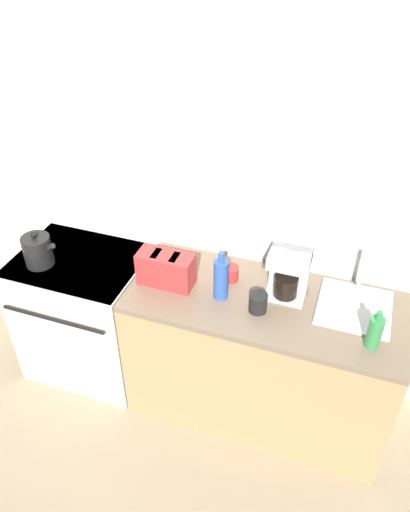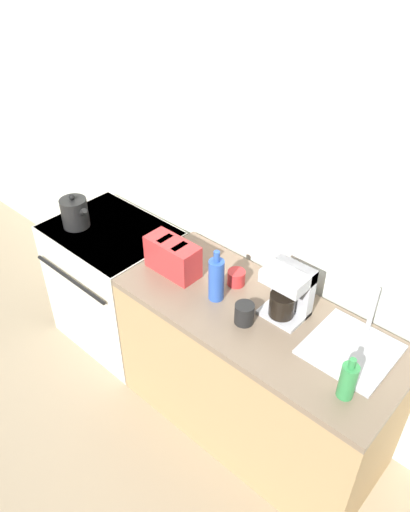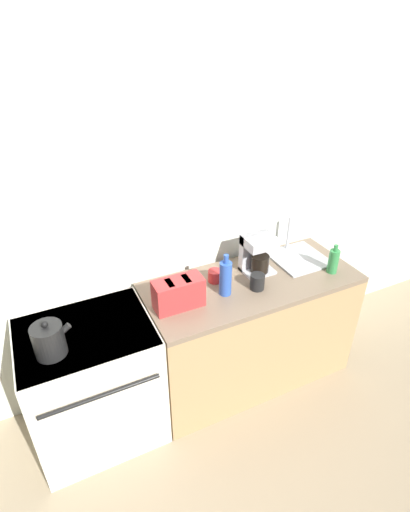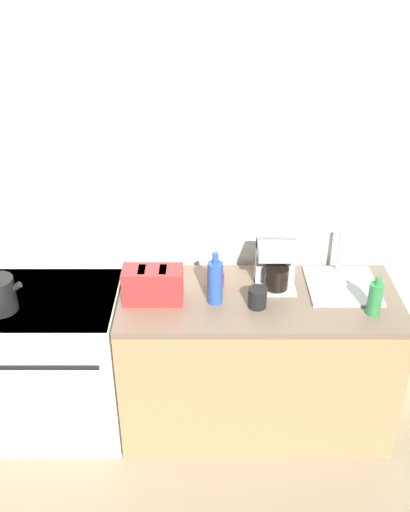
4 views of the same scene
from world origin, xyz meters
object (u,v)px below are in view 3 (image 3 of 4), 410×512
toaster (178,293)px  cup_black (257,282)px  kettle (49,340)px  cup_red (215,276)px  coffee_maker (257,253)px  stove (94,383)px  bottle_green (333,261)px  bottle_blue (225,278)px

toaster → cup_black: bearing=-5.5°
toaster → cup_black: (0.55, -0.05, -0.04)m
kettle → cup_red: kettle is taller
coffee_maker → cup_black: bearing=-120.3°
stove → bottle_green: 1.82m
bottle_blue → kettle: bearing=-176.2°
kettle → toaster: (0.78, 0.08, 0.00)m
coffee_maker → cup_black: 0.24m
coffee_maker → cup_red: 0.35m
stove → coffee_maker: coffee_maker is taller
kettle → toaster: size_ratio=0.71×
stove → cup_red: 1.05m
cup_red → coffee_maker: bearing=-1.3°
stove → bottle_blue: 1.08m
kettle → cup_black: bearing=1.3°
kettle → cup_red: 1.14m
kettle → stove: bearing=29.0°
toaster → coffee_maker: size_ratio=1.12×
toaster → bottle_green: (1.14, -0.11, -0.01)m
stove → kettle: kettle is taller
stove → bottle_blue: bearing=-1.9°
kettle → coffee_maker: coffee_maker is taller
coffee_maker → bottle_green: coffee_maker is taller
toaster → bottle_green: 1.15m
kettle → coffee_maker: 1.46m
bottle_blue → cup_black: bottle_blue is taller
cup_black → coffee_maker: bearing=59.7°
kettle → cup_red: (1.12, 0.23, -0.05)m
toaster → cup_black: toaster is taller
coffee_maker → cup_black: (-0.11, -0.20, -0.09)m
bottle_blue → cup_red: bottle_blue is taller
bottle_green → cup_black: bottle_green is taller
bottle_blue → cup_black: 0.24m
cup_black → cup_red: (-0.22, 0.20, -0.01)m
stove → cup_black: (1.14, -0.07, 0.49)m
kettle → coffee_maker: bearing=8.9°
stove → toaster: bearing=-2.0°
cup_black → kettle: bearing=-178.7°
coffee_maker → cup_red: bearing=178.7°
toaster → bottle_blue: 0.33m
kettle → toaster: kettle is taller
stove → bottle_green: size_ratio=4.06×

